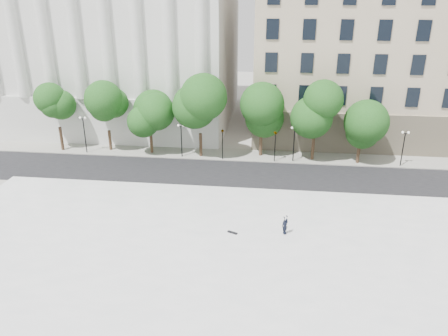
# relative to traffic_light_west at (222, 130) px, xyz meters

# --- Properties ---
(ground) EXTENTS (160.00, 160.00, 0.00)m
(ground) POSITION_rel_traffic_light_west_xyz_m (1.15, -22.30, -3.61)
(ground) COLOR #A5A39C
(ground) RESTS_ON ground
(plaza) EXTENTS (44.00, 22.00, 0.45)m
(plaza) POSITION_rel_traffic_light_west_xyz_m (1.15, -19.30, -3.38)
(plaza) COLOR white
(plaza) RESTS_ON ground
(street) EXTENTS (60.00, 8.00, 0.02)m
(street) POSITION_rel_traffic_light_west_xyz_m (1.15, -4.30, -3.60)
(street) COLOR black
(street) RESTS_ON ground
(far_sidewalk) EXTENTS (60.00, 4.00, 0.12)m
(far_sidewalk) POSITION_rel_traffic_light_west_xyz_m (1.15, 1.70, -3.55)
(far_sidewalk) COLOR #9D9B91
(far_sidewalk) RESTS_ON ground
(building_west) EXTENTS (31.50, 27.65, 25.60)m
(building_west) POSITION_rel_traffic_light_west_xyz_m (-15.85, 16.27, 9.28)
(building_west) COLOR silver
(building_west) RESTS_ON ground
(building_east) EXTENTS (36.00, 26.15, 23.00)m
(building_east) POSITION_rel_traffic_light_west_xyz_m (21.15, 16.61, 7.53)
(building_east) COLOR #BAA98E
(building_east) RESTS_ON ground
(traffic_light_west) EXTENTS (0.37, 1.56, 4.12)m
(traffic_light_west) POSITION_rel_traffic_light_west_xyz_m (0.00, 0.00, 0.00)
(traffic_light_west) COLOR black
(traffic_light_west) RESTS_ON ground
(traffic_light_east) EXTENTS (0.94, 1.58, 4.14)m
(traffic_light_east) POSITION_rel_traffic_light_west_xyz_m (6.00, 0.00, 0.01)
(traffic_light_east) COLOR black
(traffic_light_east) RESTS_ON ground
(person_lying) EXTENTS (1.51, 1.57, 0.44)m
(person_lying) POSITION_rel_traffic_light_west_xyz_m (6.94, -16.56, -2.94)
(person_lying) COLOR black
(person_lying) RESTS_ON plaza
(skateboard) EXTENTS (0.86, 0.53, 0.09)m
(skateboard) POSITION_rel_traffic_light_west_xyz_m (2.82, -16.88, -3.12)
(skateboard) COLOR black
(skateboard) RESTS_ON plaza
(street_trees) EXTENTS (39.02, 5.52, 8.04)m
(street_trees) POSITION_rel_traffic_light_west_xyz_m (-0.36, 1.15, 1.62)
(street_trees) COLOR #382619
(street_trees) RESTS_ON ground
(lamp_posts) EXTENTS (37.42, 0.28, 4.56)m
(lamp_posts) POSITION_rel_traffic_light_west_xyz_m (1.45, 0.30, -0.68)
(lamp_posts) COLOR black
(lamp_posts) RESTS_ON ground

